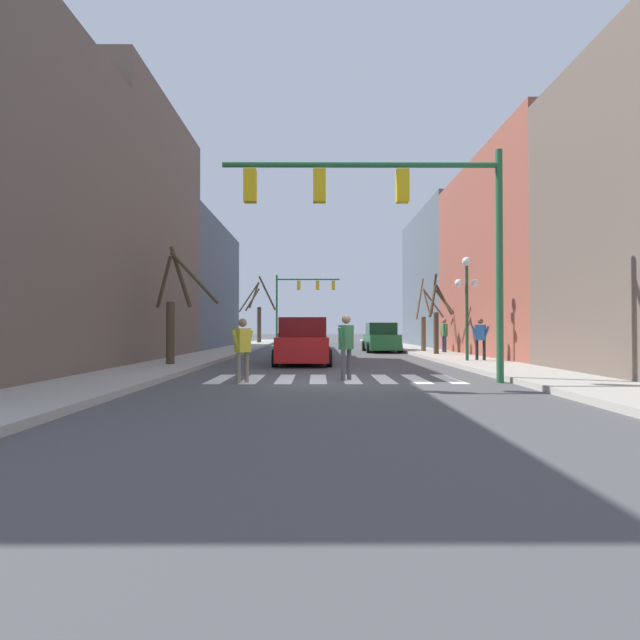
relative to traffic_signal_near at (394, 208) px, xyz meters
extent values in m
plane|color=#4C4C4F|center=(-1.51, 0.16, -4.49)|extent=(240.00, 240.00, 0.00)
cube|color=#ADA89E|center=(-7.22, 0.16, -4.41)|extent=(2.49, 90.00, 0.15)
cube|color=#ADA89E|center=(4.21, 0.16, -4.41)|extent=(2.49, 90.00, 0.15)
cube|color=#66564C|center=(-11.47, 9.59, 1.19)|extent=(6.00, 10.13, 11.36)
cube|color=#515B66|center=(-11.47, 21.52, -0.23)|extent=(6.00, 13.72, 8.52)
cube|color=#934C3D|center=(8.45, 11.08, 0.30)|extent=(6.00, 12.93, 9.58)
cube|color=#515B66|center=(8.45, 24.10, 0.50)|extent=(6.00, 13.11, 9.98)
cube|color=white|center=(-4.66, 0.99, -4.49)|extent=(0.45, 2.60, 0.01)
cube|color=white|center=(-3.76, 0.99, -4.49)|extent=(0.45, 2.60, 0.01)
cube|color=white|center=(-2.86, 0.99, -4.49)|extent=(0.45, 2.60, 0.01)
cube|color=white|center=(-1.96, 0.99, -4.49)|extent=(0.45, 2.60, 0.01)
cube|color=white|center=(-1.06, 0.99, -4.49)|extent=(0.45, 2.60, 0.01)
cube|color=white|center=(-0.16, 0.99, -4.49)|extent=(0.45, 2.60, 0.01)
cube|color=white|center=(0.74, 0.99, -4.49)|extent=(0.45, 2.60, 0.01)
cube|color=white|center=(1.64, 0.99, -4.49)|extent=(0.45, 2.60, 0.01)
cylinder|color=#236038|center=(2.71, 0.00, -1.48)|extent=(0.18, 0.18, 6.02)
cylinder|color=#236038|center=(-0.86, 0.00, 1.13)|extent=(7.14, 0.14, 0.14)
cube|color=yellow|center=(0.21, 0.00, 0.58)|extent=(0.32, 0.28, 0.84)
cube|color=yellow|center=(-1.93, 0.00, 0.58)|extent=(0.32, 0.28, 0.84)
cube|color=yellow|center=(-3.71, 0.00, 0.58)|extent=(0.32, 0.28, 0.84)
cylinder|color=#236038|center=(-5.73, 33.03, -1.32)|extent=(0.18, 0.18, 6.34)
cylinder|color=#236038|center=(-2.84, 33.03, 1.45)|extent=(5.79, 0.14, 0.14)
cube|color=yellow|center=(-3.71, 33.03, 0.90)|extent=(0.32, 0.28, 0.84)
cube|color=yellow|center=(-1.97, 33.03, 0.90)|extent=(0.32, 0.28, 0.84)
cube|color=yellow|center=(-0.52, 33.03, 0.90)|extent=(0.32, 0.28, 0.84)
cylinder|color=#1E4C2D|center=(3.87, 6.67, -2.49)|extent=(0.12, 0.12, 3.69)
sphere|color=white|center=(3.87, 6.67, -0.47)|extent=(0.36, 0.36, 0.36)
sphere|color=white|center=(3.55, 6.67, -1.31)|extent=(0.31, 0.31, 0.31)
sphere|color=white|center=(4.19, 6.67, -1.31)|extent=(0.31, 0.31, 0.31)
cube|color=red|center=(-2.54, 6.75, -3.86)|extent=(1.93, 4.42, 0.90)
cube|color=maroon|center=(-2.54, 6.75, -3.04)|extent=(1.77, 2.30, 0.74)
cylinder|color=black|center=(-1.56, 5.38, -4.17)|extent=(0.22, 0.64, 0.64)
cylinder|color=black|center=(-3.52, 5.38, -4.17)|extent=(0.22, 0.64, 0.64)
cylinder|color=black|center=(-1.56, 8.12, -4.17)|extent=(0.22, 0.64, 0.64)
cylinder|color=black|center=(-3.52, 8.12, -4.17)|extent=(0.22, 0.64, 0.64)
cube|color=#A38423|center=(-2.52, 12.36, -3.87)|extent=(1.82, 4.88, 0.90)
cube|color=#594813|center=(-2.52, 12.36, -3.05)|extent=(1.68, 2.54, 0.73)
cylinder|color=black|center=(-1.59, 10.85, -4.17)|extent=(0.22, 0.64, 0.64)
cylinder|color=black|center=(-3.45, 10.85, -4.17)|extent=(0.22, 0.64, 0.64)
cylinder|color=black|center=(-1.59, 13.87, -4.17)|extent=(0.22, 0.64, 0.64)
cylinder|color=black|center=(-3.45, 13.87, -4.17)|extent=(0.22, 0.64, 0.64)
cube|color=navy|center=(-4.81, 36.65, -3.92)|extent=(1.85, 4.83, 0.79)
cube|color=#0E1C46|center=(-4.81, 36.65, -3.20)|extent=(1.70, 2.51, 0.65)
cylinder|color=black|center=(-5.75, 38.15, -4.17)|extent=(0.22, 0.64, 0.64)
cylinder|color=black|center=(-3.86, 38.15, -4.17)|extent=(0.22, 0.64, 0.64)
cylinder|color=black|center=(-5.75, 35.16, -4.17)|extent=(0.22, 0.64, 0.64)
cylinder|color=black|center=(-3.86, 35.16, -4.17)|extent=(0.22, 0.64, 0.64)
cube|color=#236B38|center=(1.83, 17.06, -3.88)|extent=(1.76, 4.44, 0.86)
cube|color=#133A1E|center=(1.83, 17.06, -3.10)|extent=(1.62, 2.31, 0.71)
cylinder|color=black|center=(0.93, 18.44, -4.17)|extent=(0.22, 0.64, 0.64)
cylinder|color=black|center=(2.73, 18.44, -4.17)|extent=(0.22, 0.64, 0.64)
cylinder|color=black|center=(0.93, 15.69, -4.17)|extent=(0.22, 0.64, 0.64)
cylinder|color=black|center=(2.73, 15.69, -4.17)|extent=(0.22, 0.64, 0.64)
cylinder|color=#7A705B|center=(-3.99, -0.08, -4.10)|extent=(0.12, 0.12, 0.78)
cylinder|color=#7A705B|center=(-3.81, 0.14, -4.10)|extent=(0.12, 0.12, 0.78)
cube|color=gold|center=(-3.90, 0.03, -3.40)|extent=(0.41, 0.43, 0.62)
sphere|color=#8C664C|center=(-3.90, 0.03, -2.95)|extent=(0.22, 0.22, 0.22)
cylinder|color=gold|center=(-4.05, -0.14, -3.44)|extent=(0.24, 0.26, 0.60)
cylinder|color=gold|center=(-3.76, 0.20, -3.44)|extent=(0.24, 0.26, 0.60)
cylinder|color=black|center=(4.36, 7.01, -3.95)|extent=(0.12, 0.12, 0.78)
cylinder|color=black|center=(4.60, 6.85, -3.95)|extent=(0.12, 0.12, 0.78)
cube|color=#235693|center=(4.48, 6.93, -3.25)|extent=(0.44, 0.39, 0.62)
sphere|color=brown|center=(4.48, 6.93, -2.80)|extent=(0.22, 0.22, 0.22)
cylinder|color=#235693|center=(4.30, 7.05, -3.29)|extent=(0.27, 0.22, 0.60)
cylinder|color=#235693|center=(4.66, 6.81, -3.29)|extent=(0.27, 0.22, 0.60)
cylinder|color=#4C4C51|center=(-1.29, 0.52, -4.07)|extent=(0.12, 0.12, 0.83)
cylinder|color=#4C4C51|center=(-1.12, 0.76, -4.07)|extent=(0.12, 0.12, 0.83)
cube|color=#337542|center=(-1.21, 0.64, -3.33)|extent=(0.42, 0.46, 0.65)
sphere|color=#8C664C|center=(-1.21, 0.64, -2.85)|extent=(0.23, 0.23, 0.23)
cylinder|color=#337542|center=(-1.34, 0.45, -3.37)|extent=(0.24, 0.28, 0.63)
cylinder|color=#337542|center=(-1.07, 0.83, -3.37)|extent=(0.24, 0.28, 0.63)
cylinder|color=#282D47|center=(4.77, 13.49, -3.92)|extent=(0.13, 0.13, 0.84)
cylinder|color=#282D47|center=(4.74, 13.79, -3.92)|extent=(0.13, 0.13, 0.84)
cube|color=#337542|center=(4.75, 13.64, -3.17)|extent=(0.26, 0.43, 0.66)
sphere|color=#8C664C|center=(4.75, 13.64, -2.68)|extent=(0.24, 0.24, 0.24)
cylinder|color=#337542|center=(4.77, 13.40, -3.21)|extent=(0.11, 0.29, 0.64)
cylinder|color=#337542|center=(4.74, 13.88, -3.21)|extent=(0.11, 0.29, 0.64)
cylinder|color=#473828|center=(-7.16, 4.79, -3.25)|extent=(0.29, 0.29, 2.18)
cylinder|color=#473828|center=(-6.91, 5.17, -1.25)|extent=(0.63, 0.90, 2.16)
cylinder|color=#473828|center=(-7.47, 5.03, -1.43)|extent=(0.73, 0.60, 1.84)
cylinder|color=#473828|center=(-6.32, 4.75, -1.30)|extent=(1.77, 0.21, 1.88)
cylinder|color=brown|center=(3.95, 15.06, -3.39)|extent=(0.28, 0.28, 1.90)
cylinder|color=brown|center=(4.51, 15.05, -1.66)|extent=(1.20, 0.11, 1.63)
cylinder|color=brown|center=(4.07, 14.71, -1.66)|extent=(0.33, 0.78, 1.62)
cylinder|color=brown|center=(3.65, 14.56, -1.44)|extent=(0.67, 1.10, 2.32)
cylinder|color=#473828|center=(3.91, 11.92, -3.31)|extent=(0.26, 0.26, 2.05)
cylinder|color=#473828|center=(3.98, 12.66, -1.33)|extent=(0.22, 1.58, 2.00)
cylinder|color=#473828|center=(4.34, 12.06, -1.64)|extent=(0.96, 0.42, 1.54)
cylinder|color=#473828|center=(4.24, 11.53, -1.77)|extent=(0.75, 0.93, 1.30)
cylinder|color=#473828|center=(3.65, 11.47, -1.74)|extent=(0.63, 1.04, 1.63)
cylinder|color=#473828|center=(-7.32, 32.75, -2.73)|extent=(0.38, 0.38, 3.22)
cylinder|color=#473828|center=(-7.90, 32.47, -0.45)|extent=(1.30, 0.76, 2.14)
cylinder|color=#473828|center=(-7.86, 33.34, 0.00)|extent=(1.18, 1.35, 2.43)
cylinder|color=#473828|center=(-6.57, 32.57, 0.16)|extent=(1.65, 0.55, 3.16)
cylinder|color=#473828|center=(-8.16, 32.25, -0.21)|extent=(1.77, 1.19, 2.85)
camera|label=1|loc=(-1.98, -12.78, -3.10)|focal=28.00mm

